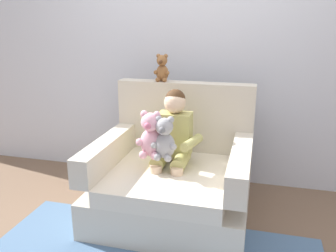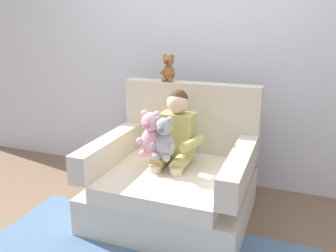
% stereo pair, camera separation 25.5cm
% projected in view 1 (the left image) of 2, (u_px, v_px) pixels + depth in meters
% --- Properties ---
extents(ground_plane, '(8.00, 8.00, 0.00)m').
position_uv_depth(ground_plane, '(172.00, 215.00, 2.81)').
color(ground_plane, brown).
extents(back_wall, '(6.00, 0.10, 2.60)m').
position_uv_depth(back_wall, '(195.00, 42.00, 3.20)').
color(back_wall, silver).
rests_on(back_wall, ground).
extents(armchair, '(1.16, 1.04, 1.00)m').
position_uv_depth(armchair, '(174.00, 178.00, 2.78)').
color(armchair, beige).
rests_on(armchair, ground).
extents(seated_child, '(0.45, 0.39, 0.82)m').
position_uv_depth(seated_child, '(173.00, 138.00, 2.73)').
color(seated_child, tan).
rests_on(seated_child, armchair).
extents(plush_grey, '(0.19, 0.16, 0.33)m').
position_uv_depth(plush_grey, '(165.00, 139.00, 2.55)').
color(plush_grey, '#9E9EA3').
rests_on(plush_grey, armchair).
extents(plush_pink, '(0.21, 0.17, 0.35)m').
position_uv_depth(plush_pink, '(151.00, 136.00, 2.59)').
color(plush_pink, '#EAA8BC').
rests_on(plush_pink, armchair).
extents(plush_brown_on_backrest, '(0.14, 0.11, 0.23)m').
position_uv_depth(plush_brown_on_backrest, '(162.00, 69.00, 2.95)').
color(plush_brown_on_backrest, brown).
rests_on(plush_brown_on_backrest, armchair).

